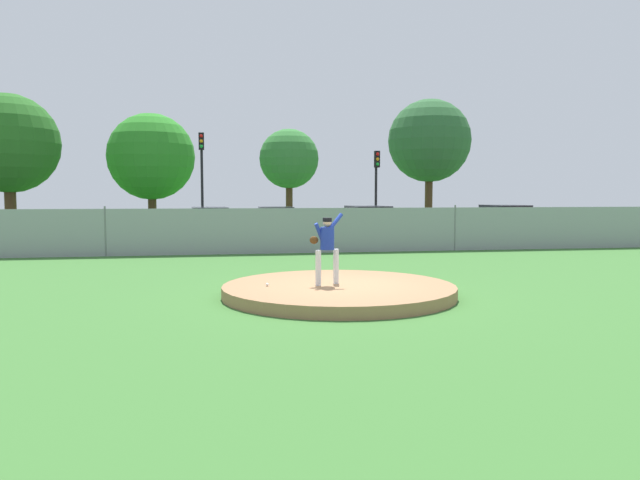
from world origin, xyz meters
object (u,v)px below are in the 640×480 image
at_px(parked_car_teal, 210,226).
at_px(traffic_light_far, 376,178).
at_px(parked_car_navy, 124,229).
at_px(traffic_light_near, 202,167).
at_px(pitcher_youth, 327,243).
at_px(parked_car_silver, 430,226).
at_px(traffic_cone_orange, 13,246).
at_px(parked_car_white, 276,226).
at_px(parked_car_red, 505,223).
at_px(parked_car_burgundy, 368,225).
at_px(baseball, 267,285).

bearing_deg(parked_car_teal, traffic_light_far, 20.34).
distance_m(parked_car_navy, traffic_light_near, 6.39).
bearing_deg(traffic_light_near, pitcher_youth, -79.98).
distance_m(parked_car_silver, parked_car_navy, 14.51).
distance_m(parked_car_navy, traffic_cone_orange, 4.61).
xyz_separation_m(pitcher_youth, traffic_light_far, (6.07, 18.20, 1.99)).
relative_size(parked_car_white, traffic_cone_orange, 8.05).
bearing_deg(pitcher_youth, parked_car_red, 51.17).
height_order(pitcher_youth, parked_car_red, pitcher_youth).
height_order(parked_car_white, parked_car_silver, parked_car_white).
distance_m(parked_car_silver, traffic_light_far, 4.77).
height_order(parked_car_burgundy, traffic_light_near, traffic_light_near).
bearing_deg(parked_car_silver, traffic_light_near, 158.53).
bearing_deg(traffic_light_far, pitcher_youth, -108.45).
bearing_deg(traffic_cone_orange, parked_car_white, 12.39).
bearing_deg(parked_car_teal, baseball, -84.19).
xyz_separation_m(parked_car_silver, traffic_light_far, (-1.76, 3.71, 2.44)).
distance_m(parked_car_teal, traffic_light_near, 4.99).
height_order(parked_car_teal, parked_car_red, parked_car_red).
bearing_deg(traffic_light_near, parked_car_navy, -126.12).
xyz_separation_m(parked_car_red, traffic_light_far, (-5.87, 3.37, 2.37)).
bearing_deg(parked_car_red, parked_car_teal, 179.82).
height_order(parked_car_navy, parked_car_red, parked_car_red).
xyz_separation_m(parked_car_burgundy, parked_car_red, (7.32, 0.45, 0.00)).
bearing_deg(parked_car_navy, parked_car_silver, 0.69).
xyz_separation_m(parked_car_navy, traffic_cone_orange, (-3.96, -2.30, -0.52)).
distance_m(traffic_cone_orange, traffic_light_near, 10.62).
distance_m(parked_car_red, traffic_light_far, 7.17).
distance_m(pitcher_youth, parked_car_burgundy, 15.12).
height_order(parked_car_teal, traffic_light_near, traffic_light_near).
bearing_deg(traffic_cone_orange, traffic_light_near, 43.28).
xyz_separation_m(baseball, parked_car_burgundy, (5.99, 14.39, 0.54)).
height_order(pitcher_youth, traffic_cone_orange, pitcher_youth).
relative_size(pitcher_youth, traffic_light_far, 0.35).
xyz_separation_m(parked_car_teal, parked_car_navy, (-3.79, -0.56, -0.05)).
xyz_separation_m(pitcher_youth, parked_car_white, (0.16, 14.39, -0.39)).
height_order(baseball, traffic_cone_orange, traffic_cone_orange).
distance_m(parked_car_teal, parked_car_navy, 3.83).
relative_size(parked_car_teal, parked_car_white, 1.05).
xyz_separation_m(baseball, parked_car_red, (13.31, 14.84, 0.55)).
height_order(parked_car_teal, parked_car_silver, parked_car_teal).
height_order(parked_car_teal, parked_car_navy, parked_car_teal).
xyz_separation_m(baseball, traffic_light_far, (7.44, 18.20, 2.92)).
height_order(parked_car_teal, traffic_light_far, traffic_light_far).
bearing_deg(pitcher_youth, traffic_light_near, 100.02).
height_order(parked_car_burgundy, traffic_light_far, traffic_light_far).
relative_size(parked_car_navy, parked_car_red, 1.02).
bearing_deg(baseball, parked_car_navy, 110.31).
bearing_deg(parked_car_white, parked_car_navy, -179.42).
relative_size(parked_car_teal, traffic_light_near, 0.84).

